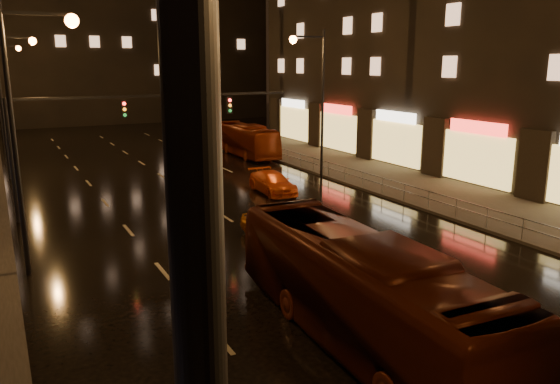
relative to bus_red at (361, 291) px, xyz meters
name	(u,v)px	position (x,y,z in m)	size (l,w,h in m)	color
ground	(200,200)	(1.50, 18.00, -1.57)	(140.00, 140.00, 0.00)	black
sidewalk_right	(435,192)	(15.00, 13.00, -1.50)	(7.00, 70.00, 0.15)	#38332D
traffic_signal	(104,124)	(-3.56, 18.00, 3.16)	(15.31, 0.32, 6.20)	black
railing_right	(363,175)	(11.70, 16.00, -0.68)	(0.05, 56.00, 1.00)	#99999E
bus_red	(361,291)	(0.00, 0.00, 0.00)	(2.64, 11.29, 3.15)	#51190B
bus_curb	(246,140)	(10.50, 31.51, -0.21)	(2.29, 9.81, 2.73)	maroon
taxi_near	(271,226)	(2.00, 9.63, -0.96)	(1.45, 3.60, 1.23)	#BA6411
taxi_far	(273,182)	(6.19, 17.80, -0.93)	(1.81, 4.44, 1.29)	#F85C17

